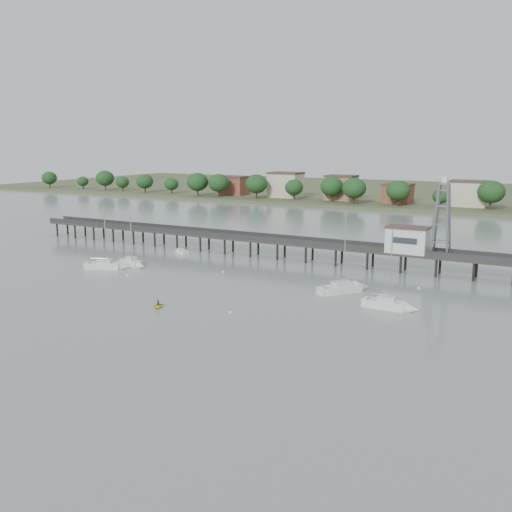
{
  "coord_description": "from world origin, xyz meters",
  "views": [
    {
      "loc": [
        52.77,
        -54.24,
        25.81
      ],
      "look_at": [
        -0.1,
        42.0,
        4.0
      ],
      "focal_mm": 40.0,
      "sensor_mm": 36.0,
      "label": 1
    }
  ],
  "objects_px": {
    "pier": "(295,243)",
    "sailboat_b": "(134,264)",
    "sailboat_c": "(349,288)",
    "sailboat_d": "(395,306)",
    "sailboat_a": "(111,266)",
    "yellow_dinghy": "(158,307)",
    "lattice_tower": "(442,220)",
    "white_tender": "(182,252)"
  },
  "relations": [
    {
      "from": "pier",
      "to": "sailboat_b",
      "type": "relative_size",
      "value": 13.24
    },
    {
      "from": "sailboat_c",
      "to": "sailboat_a",
      "type": "xyz_separation_m",
      "value": [
        -49.83,
        -6.32,
        0.01
      ]
    },
    {
      "from": "sailboat_a",
      "to": "yellow_dinghy",
      "type": "distance_m",
      "value": 31.86
    },
    {
      "from": "sailboat_d",
      "to": "white_tender",
      "type": "xyz_separation_m",
      "value": [
        -56.79,
        21.49,
        -0.19
      ]
    },
    {
      "from": "sailboat_c",
      "to": "sailboat_a",
      "type": "distance_m",
      "value": 50.23
    },
    {
      "from": "sailboat_b",
      "to": "sailboat_a",
      "type": "distance_m",
      "value": 4.79
    },
    {
      "from": "sailboat_d",
      "to": "yellow_dinghy",
      "type": "xyz_separation_m",
      "value": [
        -33.55,
        -16.87,
        -0.64
      ]
    },
    {
      "from": "sailboat_c",
      "to": "sailboat_d",
      "type": "bearing_deg",
      "value": -89.23
    },
    {
      "from": "lattice_tower",
      "to": "sailboat_d",
      "type": "relative_size",
      "value": 1.16
    },
    {
      "from": "sailboat_a",
      "to": "white_tender",
      "type": "distance_m",
      "value": 20.77
    },
    {
      "from": "lattice_tower",
      "to": "sailboat_c",
      "type": "relative_size",
      "value": 1.01
    },
    {
      "from": "sailboat_b",
      "to": "lattice_tower",
      "type": "bearing_deg",
      "value": 33.76
    },
    {
      "from": "sailboat_c",
      "to": "yellow_dinghy",
      "type": "xyz_separation_m",
      "value": [
        -23.44,
        -24.15,
        -0.63
      ]
    },
    {
      "from": "lattice_tower",
      "to": "sailboat_b",
      "type": "height_order",
      "value": "lattice_tower"
    },
    {
      "from": "pier",
      "to": "sailboat_a",
      "type": "relative_size",
      "value": 10.63
    },
    {
      "from": "sailboat_a",
      "to": "white_tender",
      "type": "relative_size",
      "value": 3.49
    },
    {
      "from": "sailboat_a",
      "to": "sailboat_d",
      "type": "relative_size",
      "value": 1.05
    },
    {
      "from": "sailboat_d",
      "to": "white_tender",
      "type": "height_order",
      "value": "sailboat_d"
    },
    {
      "from": "yellow_dinghy",
      "to": "sailboat_d",
      "type": "bearing_deg",
      "value": -0.03
    },
    {
      "from": "sailboat_b",
      "to": "yellow_dinghy",
      "type": "relative_size",
      "value": 4.21
    },
    {
      "from": "sailboat_b",
      "to": "sailboat_d",
      "type": "xyz_separation_m",
      "value": [
        57.15,
        -4.85,
        -0.01
      ]
    },
    {
      "from": "sailboat_c",
      "to": "sailboat_a",
      "type": "bearing_deg",
      "value": 133.75
    },
    {
      "from": "pier",
      "to": "lattice_tower",
      "type": "bearing_deg",
      "value": 0.0
    },
    {
      "from": "lattice_tower",
      "to": "yellow_dinghy",
      "type": "relative_size",
      "value": 5.76
    },
    {
      "from": "sailboat_b",
      "to": "sailboat_a",
      "type": "relative_size",
      "value": 0.8
    },
    {
      "from": "sailboat_d",
      "to": "yellow_dinghy",
      "type": "distance_m",
      "value": 37.56
    },
    {
      "from": "pier",
      "to": "sailboat_c",
      "type": "xyz_separation_m",
      "value": [
        20.18,
        -20.66,
        -3.16
      ]
    },
    {
      "from": "pier",
      "to": "yellow_dinghy",
      "type": "relative_size",
      "value": 55.71
    },
    {
      "from": "lattice_tower",
      "to": "sailboat_c",
      "type": "height_order",
      "value": "lattice_tower"
    },
    {
      "from": "pier",
      "to": "sailboat_a",
      "type": "height_order",
      "value": "sailboat_a"
    },
    {
      "from": "pier",
      "to": "sailboat_b",
      "type": "bearing_deg",
      "value": -139.31
    },
    {
      "from": "lattice_tower",
      "to": "sailboat_c",
      "type": "bearing_deg",
      "value": -118.71
    },
    {
      "from": "pier",
      "to": "white_tender",
      "type": "height_order",
      "value": "pier"
    },
    {
      "from": "sailboat_b",
      "to": "yellow_dinghy",
      "type": "xyz_separation_m",
      "value": [
        23.6,
        -21.73,
        -0.65
      ]
    },
    {
      "from": "sailboat_d",
      "to": "white_tender",
      "type": "distance_m",
      "value": 60.72
    },
    {
      "from": "lattice_tower",
      "to": "pier",
      "type": "bearing_deg",
      "value": -180.0
    },
    {
      "from": "sailboat_b",
      "to": "white_tender",
      "type": "xyz_separation_m",
      "value": [
        0.36,
        16.64,
        -0.2
      ]
    },
    {
      "from": "pier",
      "to": "lattice_tower",
      "type": "distance_m",
      "value": 32.34
    },
    {
      "from": "sailboat_b",
      "to": "sailboat_d",
      "type": "height_order",
      "value": "sailboat_d"
    },
    {
      "from": "lattice_tower",
      "to": "sailboat_a",
      "type": "xyz_separation_m",
      "value": [
        -61.15,
        -26.98,
        -10.46
      ]
    },
    {
      "from": "yellow_dinghy",
      "to": "sailboat_b",
      "type": "bearing_deg",
      "value": 110.64
    },
    {
      "from": "pier",
      "to": "lattice_tower",
      "type": "height_order",
      "value": "lattice_tower"
    }
  ]
}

